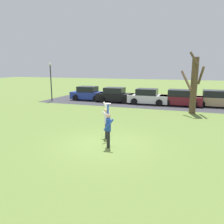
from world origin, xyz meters
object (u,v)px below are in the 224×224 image
object	(u,v)px
person_catcher	(108,127)
person_defender	(106,120)
parked_car_white	(148,97)
parked_car_blue	(88,94)
parked_car_maroon	(180,98)
frisbee_disc	(108,104)
parked_car_black	(115,95)
lamppost_by_lot	(51,78)
parked_car_tan	(215,99)
bare_tree_tall	(194,84)

from	to	relation	value
person_catcher	person_defender	size ratio (longest dim) A/B	1.02
parked_car_white	parked_car_blue	bearing A→B (deg)	176.04
person_catcher	parked_car_maroon	xyz separation A→B (m)	(2.67, 13.42, -0.25)
frisbee_disc	parked_car_white	xyz separation A→B (m)	(-0.47, 13.08, -1.37)
parked_car_black	lamppost_by_lot	distance (m)	7.48
frisbee_disc	parked_car_blue	xyz separation A→B (m)	(-7.55, 13.59, -1.37)
parked_car_white	lamppost_by_lot	size ratio (longest dim) A/B	0.96
parked_car_blue	parked_car_maroon	bearing A→B (deg)	-1.90
person_defender	frisbee_disc	xyz separation A→B (m)	(0.50, -1.09, 1.11)
parked_car_tan	parked_car_white	bearing A→B (deg)	-174.39
bare_tree_tall	person_defender	bearing A→B (deg)	-117.51
person_defender	person_catcher	bearing A→B (deg)	0.00
bare_tree_tall	parked_car_white	bearing A→B (deg)	141.18
person_catcher	frisbee_disc	xyz separation A→B (m)	(-0.09, 0.20, 1.11)
parked_car_white	person_catcher	bearing A→B (deg)	-87.42
parked_car_blue	parked_car_white	bearing A→B (deg)	-3.96
parked_car_blue	parked_car_tan	bearing A→B (deg)	0.61
parked_car_white	parked_car_maroon	size ratio (longest dim) A/B	1.00
bare_tree_tall	frisbee_disc	bearing A→B (deg)	-112.26
parked_car_blue	bare_tree_tall	size ratio (longest dim) A/B	0.82
person_defender	parked_car_maroon	world-z (taller)	person_defender
parked_car_white	parked_car_maroon	world-z (taller)	same
parked_car_blue	parked_car_maroon	xyz separation A→B (m)	(10.31, -0.37, 0.00)
parked_car_black	person_defender	bearing A→B (deg)	-73.34
frisbee_disc	person_defender	bearing A→B (deg)	114.67
person_defender	parked_car_tan	xyz separation A→B (m)	(6.50, 12.61, -0.25)
person_catcher	parked_car_tan	size ratio (longest dim) A/B	0.51
frisbee_disc	parked_car_tan	bearing A→B (deg)	66.33
parked_car_blue	person_defender	bearing A→B (deg)	-60.43
bare_tree_tall	person_catcher	bearing A→B (deg)	-111.36
parked_car_blue	lamppost_by_lot	bearing A→B (deg)	-148.72
parked_car_white	bare_tree_tall	xyz separation A→B (m)	(4.38, -3.52, 1.69)
person_defender	parked_car_maroon	bearing A→B (deg)	140.27
person_catcher	parked_car_blue	xyz separation A→B (m)	(-7.64, 13.79, -0.25)
parked_car_tan	lamppost_by_lot	xyz separation A→B (m)	(-17.12, -2.26, 1.86)
parked_car_maroon	parked_car_tan	xyz separation A→B (m)	(3.24, 0.48, 0.00)
person_catcher	parked_car_black	size ratio (longest dim) A/B	0.51
parked_car_black	lamppost_by_lot	xyz separation A→B (m)	(-7.02, -1.82, 1.86)
frisbee_disc	parked_car_tan	xyz separation A→B (m)	(6.00, 13.70, -1.37)
person_catcher	frisbee_disc	world-z (taller)	frisbee_disc
parked_car_tan	person_catcher	bearing A→B (deg)	-112.87
parked_car_tan	bare_tree_tall	world-z (taller)	bare_tree_tall
frisbee_disc	lamppost_by_lot	bearing A→B (deg)	134.20
person_catcher	bare_tree_tall	size ratio (longest dim) A/B	0.42
person_defender	parked_car_blue	distance (m)	14.35
person_defender	lamppost_by_lot	bearing A→B (deg)	-158.93
parked_car_white	bare_tree_tall	world-z (taller)	bare_tree_tall
person_defender	parked_car_blue	size ratio (longest dim) A/B	0.50
parked_car_black	parked_car_tan	world-z (taller)	same
person_catcher	bare_tree_tall	bearing A→B (deg)	-46.04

